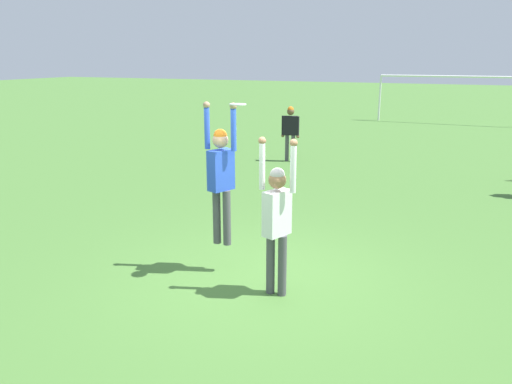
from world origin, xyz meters
TOP-DOWN VIEW (x-y plane):
  - ground_plane at (0.00, 0.00)m, footprint 120.00×120.00m
  - person_jumping at (-0.64, 0.07)m, footprint 0.54×0.43m
  - person_defending at (0.41, -0.35)m, footprint 0.54×0.44m
  - frisbee at (-0.28, -0.08)m, footprint 0.24×0.24m
  - person_spectator_near at (-2.53, 8.46)m, footprint 0.61×0.32m
  - soccer_goal at (1.66, 20.39)m, footprint 7.10×0.10m

SIDE VIEW (x-z plane):
  - ground_plane at x=0.00m, z-range 0.00..0.00m
  - person_spectator_near at x=-2.53m, z-range 0.18..1.92m
  - person_defending at x=0.41m, z-range 0.08..2.29m
  - person_jumping at x=-0.64m, z-range 0.51..2.67m
  - soccer_goal at x=1.66m, z-range 0.67..3.02m
  - frisbee at x=-0.28m, z-range 2.58..2.60m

